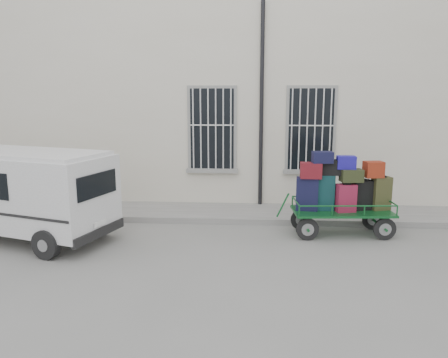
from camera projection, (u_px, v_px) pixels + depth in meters
The scene contains 5 objects.
ground at pixel (218, 243), 9.54m from camera, with size 80.00×80.00×0.00m, color slate.
building at pixel (231, 100), 14.36m from camera, with size 24.00×5.15×6.00m.
sidewalk at pixel (225, 213), 11.68m from camera, with size 24.00×1.70×0.15m, color slate.
luggage_cart at pixel (340, 193), 9.91m from camera, with size 2.65×1.17×1.94m.
van at pixel (24, 189), 9.57m from camera, with size 4.24×2.74×1.99m.
Camera 1 is at (0.70, -9.07, 3.17)m, focal length 35.00 mm.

